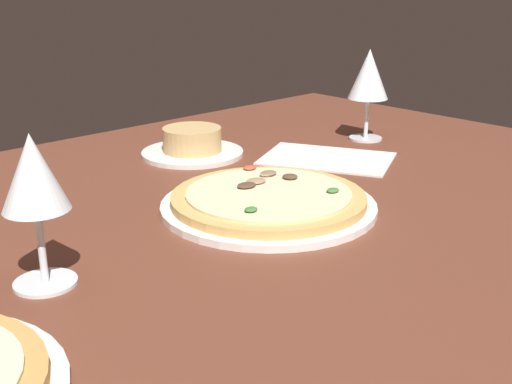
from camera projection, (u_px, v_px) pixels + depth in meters
The scene contains 6 objects.
dining_table at pixel (246, 231), 89.69cm from camera, with size 150.00×110.00×4.00cm, color brown.
pizza_main at pixel (266, 200), 91.82cm from camera, with size 29.84×29.84×3.24cm.
ramekin_on_saucer at pixel (192, 144), 117.37cm from camera, with size 18.05×18.05×5.02cm.
wine_glass_far at pixel (369, 76), 124.92cm from camera, with size 7.65×7.65×17.32cm.
wine_glass_near at pixel (32, 178), 66.80cm from camera, with size 6.92×6.92×16.47cm.
paper_menu at pixel (327, 159), 115.44cm from camera, with size 14.98×21.87×0.30cm, color silver.
Camera 1 is at (-56.18, -61.31, 36.04)cm, focal length 46.56 mm.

